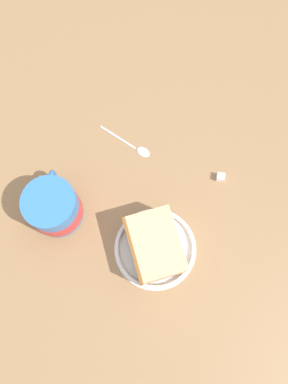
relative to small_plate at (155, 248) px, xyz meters
The scene contains 6 objects.
ground_plane 12.53cm from the small_plate, 17.35° to the left, with size 128.22×128.22×3.46cm, color #936D47.
small_plate is the anchor object (origin of this frame).
cake_slice 3.33cm from the small_plate, 96.50° to the left, with size 12.61×9.86×6.56cm.
tea_mug 20.27cm from the small_plate, 59.97° to the left, with size 12.16×9.79×8.88cm.
teaspoon 21.32cm from the small_plate, ahead, with size 9.24×9.49×0.80cm.
sugar_cube 19.58cm from the small_plate, 51.46° to the right, with size 1.47×1.47×1.47cm, color white.
Camera 1 is at (-20.65, -0.14, 66.97)cm, focal length 32.96 mm.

